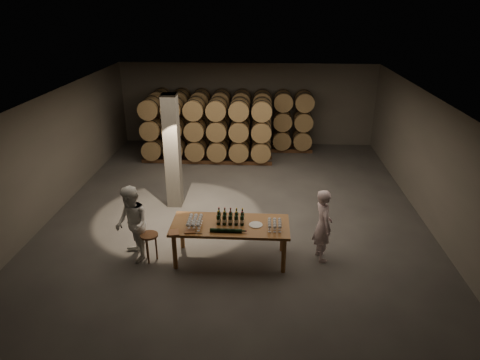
# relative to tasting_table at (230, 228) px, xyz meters

# --- Properties ---
(room) EXTENTS (12.00, 12.00, 12.00)m
(room) POSITION_rel_tasting_table_xyz_m (-1.80, 2.70, 0.80)
(room) COLOR #4B4846
(room) RESTS_ON ground
(tasting_table) EXTENTS (2.60, 1.10, 0.90)m
(tasting_table) POSITION_rel_tasting_table_xyz_m (0.00, 0.00, 0.00)
(tasting_table) COLOR brown
(tasting_table) RESTS_ON ground
(barrel_stack_back) EXTENTS (6.26, 0.95, 2.31)m
(barrel_stack_back) POSITION_rel_tasting_table_xyz_m (-0.57, 7.70, 0.40)
(barrel_stack_back) COLOR brown
(barrel_stack_back) RESTS_ON ground
(barrel_stack_front) EXTENTS (4.70, 0.95, 2.31)m
(barrel_stack_front) POSITION_rel_tasting_table_xyz_m (-1.35, 6.30, 0.40)
(barrel_stack_front) COLOR brown
(barrel_stack_front) RESTS_ON ground
(bottle_cluster) EXTENTS (0.60, 0.23, 0.34)m
(bottle_cluster) POSITION_rel_tasting_table_xyz_m (0.00, 0.05, 0.22)
(bottle_cluster) COLOR black
(bottle_cluster) RESTS_ON tasting_table
(lying_bottles) EXTENTS (0.78, 0.08, 0.08)m
(lying_bottles) POSITION_rel_tasting_table_xyz_m (-0.05, -0.35, 0.15)
(lying_bottles) COLOR black
(lying_bottles) RESTS_ON tasting_table
(glass_cluster_left) EXTENTS (0.31, 0.53, 0.18)m
(glass_cluster_left) POSITION_rel_tasting_table_xyz_m (-0.77, -0.11, 0.23)
(glass_cluster_left) COLOR silver
(glass_cluster_left) RESTS_ON tasting_table
(glass_cluster_right) EXTENTS (0.30, 0.41, 0.16)m
(glass_cluster_right) POSITION_rel_tasting_table_xyz_m (0.97, -0.11, 0.22)
(glass_cluster_right) COLOR silver
(glass_cluster_right) RESTS_ON tasting_table
(plate) EXTENTS (0.30, 0.30, 0.02)m
(plate) POSITION_rel_tasting_table_xyz_m (0.56, -0.01, 0.11)
(plate) COLOR silver
(plate) RESTS_ON tasting_table
(notebook_near) EXTENTS (0.25, 0.21, 0.03)m
(notebook_near) POSITION_rel_tasting_table_xyz_m (-0.83, -0.38, 0.12)
(notebook_near) COLOR #965C36
(notebook_near) RESTS_ON tasting_table
(notebook_corner) EXTENTS (0.27, 0.31, 0.02)m
(notebook_corner) POSITION_rel_tasting_table_xyz_m (-1.16, -0.45, 0.12)
(notebook_corner) COLOR #965C36
(notebook_corner) RESTS_ON tasting_table
(pen) EXTENTS (0.15, 0.02, 0.01)m
(pen) POSITION_rel_tasting_table_xyz_m (-0.63, -0.45, 0.11)
(pen) COLOR black
(pen) RESTS_ON tasting_table
(stool) EXTENTS (0.40, 0.40, 0.67)m
(stool) POSITION_rel_tasting_table_xyz_m (-1.80, -0.15, -0.25)
(stool) COLOR brown
(stool) RESTS_ON ground
(person_man) EXTENTS (0.54, 0.70, 1.70)m
(person_man) POSITION_rel_tasting_table_xyz_m (2.05, 0.16, 0.05)
(person_man) COLOR silver
(person_man) RESTS_ON ground
(person_woman) EXTENTS (1.02, 1.08, 1.76)m
(person_woman) POSITION_rel_tasting_table_xyz_m (-2.18, -0.10, 0.09)
(person_woman) COLOR white
(person_woman) RESTS_ON ground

